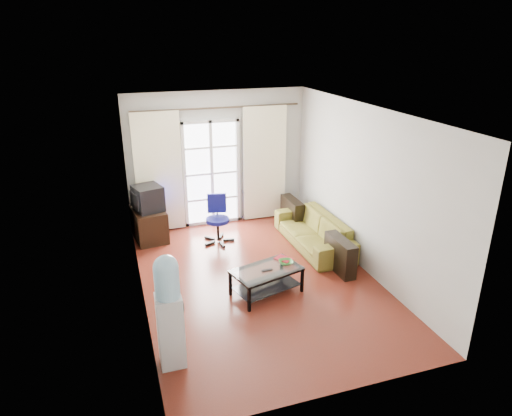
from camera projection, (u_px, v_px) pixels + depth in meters
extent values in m
plane|color=maroon|center=(259.00, 280.00, 7.33)|extent=(5.20, 5.20, 0.00)
plane|color=white|center=(259.00, 111.00, 6.36)|extent=(5.20, 5.20, 0.00)
cube|color=beige|center=(218.00, 159.00, 9.15)|extent=(3.60, 0.02, 2.70)
cube|color=beige|center=(341.00, 288.00, 4.54)|extent=(3.60, 0.02, 2.70)
cube|color=beige|center=(136.00, 216.00, 6.32)|extent=(0.02, 5.20, 2.70)
cube|color=beige|center=(364.00, 190.00, 7.36)|extent=(0.02, 5.20, 2.70)
cube|color=white|center=(212.00, 173.00, 9.17)|extent=(1.01, 0.02, 2.04)
cube|color=white|center=(212.00, 174.00, 9.15)|extent=(1.16, 0.06, 2.15)
cylinder|color=#4C3F2D|center=(218.00, 108.00, 8.69)|extent=(3.30, 0.04, 0.04)
cube|color=#FFFACD|center=(159.00, 173.00, 8.75)|extent=(0.90, 0.07, 2.35)
cube|color=#FFFACD|center=(265.00, 164.00, 9.37)|extent=(0.90, 0.07, 2.35)
cube|color=gray|center=(257.00, 204.00, 9.66)|extent=(0.64, 0.12, 0.64)
imported|color=brown|center=(314.00, 231.00, 8.42)|extent=(2.02, 0.84, 0.58)
cube|color=silver|center=(267.00, 270.00, 6.82)|extent=(1.14, 0.84, 0.01)
cube|color=black|center=(266.00, 286.00, 6.92)|extent=(1.07, 0.76, 0.01)
cube|color=black|center=(249.00, 299.00, 6.44)|extent=(0.05, 0.05, 0.41)
cube|color=black|center=(302.00, 280.00, 6.94)|extent=(0.05, 0.05, 0.41)
cube|color=black|center=(230.00, 283.00, 6.85)|extent=(0.05, 0.05, 0.41)
cube|color=black|center=(282.00, 266.00, 7.35)|extent=(0.05, 0.05, 0.41)
imported|color=#2D7C39|center=(286.00, 262.00, 6.97)|extent=(0.26, 0.26, 0.05)
imported|color=maroon|center=(280.00, 261.00, 7.03)|extent=(0.42, 0.42, 0.02)
cube|color=black|center=(267.00, 270.00, 6.77)|extent=(0.17, 0.06, 0.02)
cube|color=black|center=(149.00, 224.00, 8.70)|extent=(0.66, 0.89, 0.61)
cube|color=black|center=(148.00, 198.00, 8.48)|extent=(0.60, 0.62, 0.47)
cube|color=#0C19E5|center=(160.00, 196.00, 8.60)|extent=(0.13, 0.40, 0.35)
cube|color=black|center=(137.00, 200.00, 8.37)|extent=(0.24, 0.37, 0.31)
cylinder|color=black|center=(218.00, 231.00, 8.60)|extent=(0.05, 0.05, 0.46)
cylinder|color=navy|center=(218.00, 220.00, 8.52)|extent=(0.44, 0.44, 0.07)
cube|color=navy|center=(217.00, 203.00, 8.61)|extent=(0.36, 0.12, 0.38)
cube|color=silver|center=(171.00, 331.00, 5.34)|extent=(0.30, 0.30, 0.93)
cylinder|color=#9DD3F3|center=(167.00, 282.00, 5.10)|extent=(0.28, 0.28, 0.37)
sphere|color=#9DD3F3|center=(166.00, 267.00, 5.03)|extent=(0.28, 0.28, 0.28)
cube|color=black|center=(182.00, 305.00, 5.26)|extent=(0.04, 0.12, 0.10)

